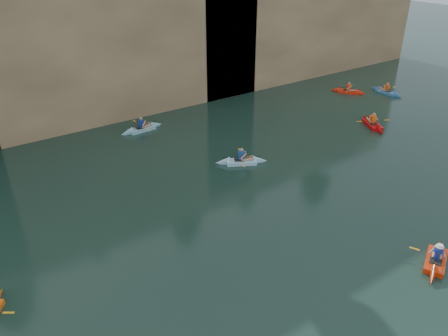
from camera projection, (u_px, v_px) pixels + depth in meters
ground at (313, 306)px, 16.47m from camera, size 160.00×160.00×0.00m
cliff at (56, 24)px, 35.40m from camera, size 70.00×16.00×12.00m
cliff_slab_center at (115, 40)px, 31.18m from camera, size 24.00×2.40×11.40m
cliff_slab_east at (314, 23)px, 41.58m from camera, size 26.00×2.40×9.84m
sea_cave_center at (42, 114)px, 29.63m from camera, size 3.50×1.00×3.20m
sea_cave_east at (213, 72)px, 36.35m from camera, size 5.00×1.00×4.50m
main_kayaker at (436, 260)px, 18.51m from camera, size 3.26×2.10×1.21m
kayaker_ltblue_near at (241, 161)px, 26.66m from camera, size 3.17×2.23×1.27m
kayaker_red_far at (372, 124)px, 31.87m from camera, size 2.27×3.44×1.28m
kayaker_ltblue_mid at (142, 129)px, 31.13m from camera, size 3.37×2.49×1.27m
kayaker_blue_east at (386, 92)px, 38.52m from camera, size 2.37×3.40×1.20m
kayaker_extra_east at (348, 91)px, 38.62m from camera, size 2.22×3.01×1.18m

